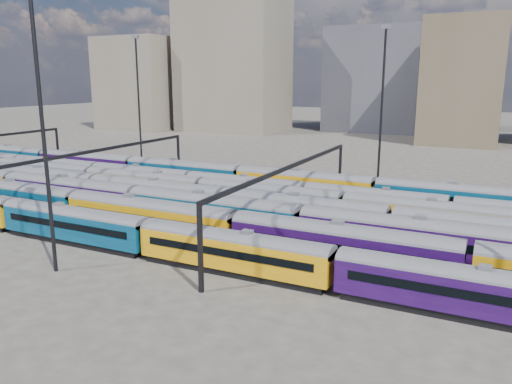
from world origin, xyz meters
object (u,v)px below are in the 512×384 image
at_px(rake_0, 336,264).
at_px(rake_2, 212,209).
at_px(rake_1, 150,214).
at_px(mast_2, 42,123).

xyz_separation_m(rake_0, rake_2, (-18.19, 10.00, 0.35)).
distance_m(rake_1, rake_2, 7.19).
bearing_deg(rake_1, rake_2, 44.04).
height_order(rake_1, rake_2, rake_2).
bearing_deg(rake_2, mast_2, -112.65).
relative_size(rake_1, rake_2, 0.71).
height_order(rake_0, rake_2, rake_2).
bearing_deg(rake_2, rake_1, -135.96).
relative_size(rake_0, mast_2, 4.64).
relative_size(rake_0, rake_1, 1.07).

